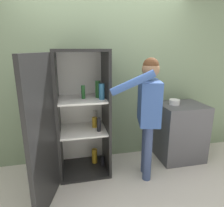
{
  "coord_description": "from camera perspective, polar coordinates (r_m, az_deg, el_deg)",
  "views": [
    {
      "loc": [
        -0.51,
        -2.03,
        1.74
      ],
      "look_at": [
        0.07,
        0.62,
        0.99
      ],
      "focal_mm": 32.0,
      "sensor_mm": 36.0,
      "label": 1
    }
  ],
  "objects": [
    {
      "name": "counter",
      "position": [
        3.42,
        18.83,
        -7.59
      ],
      "size": [
        0.69,
        0.58,
        0.91
      ],
      "color": "#4C4C51",
      "rests_on": "ground_plane"
    },
    {
      "name": "ground_plane",
      "position": [
        2.72,
        1.52,
        -24.36
      ],
      "size": [
        12.0,
        12.0,
        0.0
      ],
      "primitive_type": "plane",
      "color": "beige"
    },
    {
      "name": "refrigerator",
      "position": [
        2.7,
        -10.43,
        -3.8
      ],
      "size": [
        0.92,
        1.29,
        1.74
      ],
      "color": "black",
      "rests_on": "ground_plane"
    },
    {
      "name": "person",
      "position": [
        2.62,
        10.3,
        -0.51
      ],
      "size": [
        0.73,
        0.58,
        1.64
      ],
      "color": "#384770",
      "rests_on": "ground_plane"
    },
    {
      "name": "wall_back",
      "position": [
        3.09,
        -2.7,
        6.71
      ],
      "size": [
        7.0,
        0.06,
        2.55
      ],
      "color": "gray",
      "rests_on": "ground_plane"
    },
    {
      "name": "bowl",
      "position": [
        3.22,
        17.4,
        0.41
      ],
      "size": [
        0.16,
        0.16,
        0.08
      ],
      "color": "white",
      "rests_on": "counter"
    }
  ]
}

